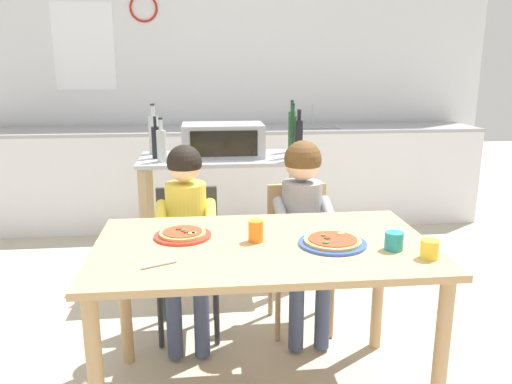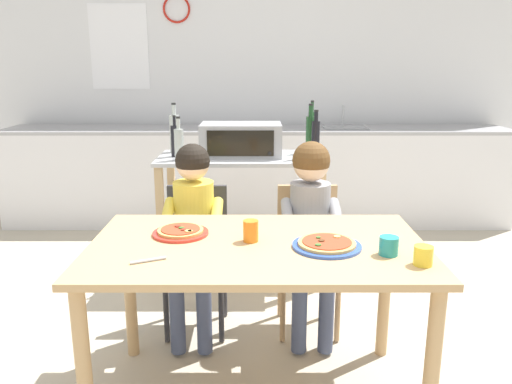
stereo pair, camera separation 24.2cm
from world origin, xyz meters
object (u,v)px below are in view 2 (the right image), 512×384
(bottle_clear_vinegar, at_px, (173,140))
(child_in_grey_shirt, at_px, (309,215))
(bottle_squat_spirits, at_px, (177,143))
(dining_chair_right, at_px, (306,247))
(kitchen_island_cart, at_px, (240,197))
(pizza_plate_blue_rimmed, at_px, (325,244))
(bottle_slim_sauce, at_px, (309,136))
(toaster_oven, at_px, (240,140))
(dining_chair_left, at_px, (195,247))
(drinking_cup_yellow, at_px, (422,255))
(dining_table, at_px, (256,265))
(drinking_cup_orange, at_px, (249,231))
(child_in_yellow_shirt, at_px, (192,220))
(bottle_dark_olive_oil, at_px, (173,132))
(serving_spoon, at_px, (147,260))
(bottle_tall_green_wine, at_px, (314,140))
(pizza_plate_red_rimmed, at_px, (179,232))
(drinking_cup_teal, at_px, (387,246))
(bottle_brown_beer, at_px, (310,131))

(bottle_clear_vinegar, xyz_separation_m, child_in_grey_shirt, (0.85, -0.81, -0.29))
(bottle_squat_spirits, xyz_separation_m, child_in_grey_shirt, (0.80, -0.67, -0.29))
(dining_chair_right, xyz_separation_m, child_in_grey_shirt, (0.00, -0.11, 0.22))
(kitchen_island_cart, height_order, pizza_plate_blue_rimmed, kitchen_island_cart)
(dining_chair_right, bearing_deg, bottle_slim_sauce, 84.19)
(toaster_oven, distance_m, bottle_clear_vinegar, 0.45)
(dining_chair_left, bearing_deg, bottle_squat_spirits, 106.25)
(toaster_oven, relative_size, dining_chair_right, 0.68)
(drinking_cup_yellow, bearing_deg, dining_table, 159.13)
(dining_table, bearing_deg, pizza_plate_blue_rimmed, -9.68)
(dining_chair_left, bearing_deg, drinking_cup_orange, -64.10)
(drinking_cup_orange, bearing_deg, toaster_oven, 93.29)
(child_in_yellow_shirt, height_order, pizza_plate_blue_rimmed, child_in_yellow_shirt)
(bottle_clear_vinegar, distance_m, drinking_cup_yellow, 2.02)
(kitchen_island_cart, xyz_separation_m, bottle_dark_olive_oil, (-0.48, 0.17, 0.43))
(pizza_plate_blue_rimmed, bearing_deg, drinking_cup_yellow, -29.25)
(dining_table, xyz_separation_m, serving_spoon, (-0.42, -0.21, 0.11))
(kitchen_island_cart, xyz_separation_m, dining_chair_left, (-0.24, -0.71, -0.11))
(toaster_oven, xyz_separation_m, dining_chair_left, (-0.24, -0.73, -0.51))
(toaster_oven, distance_m, bottle_squat_spirits, 0.43)
(bottle_slim_sauce, xyz_separation_m, dining_chair_right, (-0.06, -0.63, -0.55))
(bottle_tall_green_wine, height_order, pizza_plate_red_rimmed, bottle_tall_green_wine)
(dining_chair_left, xyz_separation_m, pizza_plate_blue_rimmed, (0.64, -0.73, 0.29))
(dining_table, bearing_deg, bottle_clear_vinegar, 112.06)
(child_in_grey_shirt, xyz_separation_m, pizza_plate_blue_rimmed, (-0.00, -0.62, 0.06))
(drinking_cup_teal, distance_m, serving_spoon, 0.95)
(serving_spoon, bearing_deg, pizza_plate_red_rimmed, 76.30)
(bottle_tall_green_wine, xyz_separation_m, child_in_grey_shirt, (-0.09, -0.65, -0.31))
(dining_table, xyz_separation_m, dining_chair_left, (-0.35, 0.68, -0.17))
(dining_chair_right, bearing_deg, toaster_oven, 118.94)
(toaster_oven, bearing_deg, bottle_squat_spirits, -158.00)
(pizza_plate_blue_rimmed, bearing_deg, drinking_cup_orange, 166.72)
(child_in_yellow_shirt, bearing_deg, dining_chair_left, 90.00)
(serving_spoon, bearing_deg, drinking_cup_orange, 30.66)
(bottle_squat_spirits, distance_m, drinking_cup_teal, 1.74)
(bottle_slim_sauce, distance_m, bottle_tall_green_wine, 0.10)
(bottle_brown_beer, relative_size, pizza_plate_blue_rimmed, 1.27)
(kitchen_island_cart, bearing_deg, dining_table, -85.53)
(bottle_brown_beer, relative_size, drinking_cup_teal, 4.74)
(child_in_yellow_shirt, bearing_deg, drinking_cup_orange, -59.31)
(bottle_brown_beer, bearing_deg, drinking_cup_orange, -105.49)
(bottle_slim_sauce, distance_m, child_in_yellow_shirt, 1.09)
(dining_table, bearing_deg, bottle_tall_green_wine, 72.72)
(kitchen_island_cart, bearing_deg, bottle_brown_beer, 16.01)
(bottle_clear_vinegar, relative_size, bottle_brown_beer, 0.76)
(bottle_brown_beer, relative_size, dining_chair_right, 0.45)
(dining_chair_right, distance_m, drinking_cup_orange, 0.80)
(bottle_brown_beer, height_order, pizza_plate_red_rimmed, bottle_brown_beer)
(drinking_cup_orange, bearing_deg, dining_chair_left, 115.90)
(bottle_squat_spirits, bearing_deg, bottle_brown_beer, 17.50)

